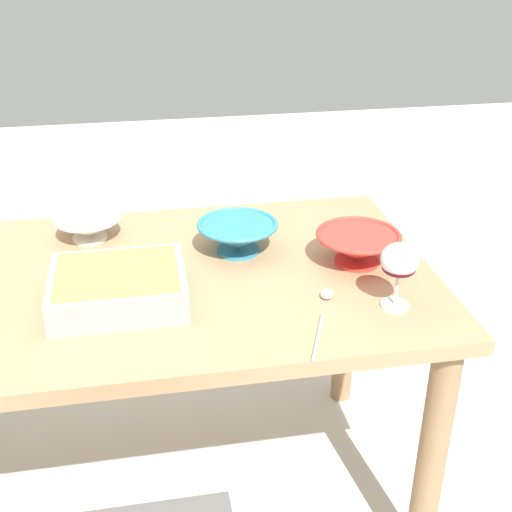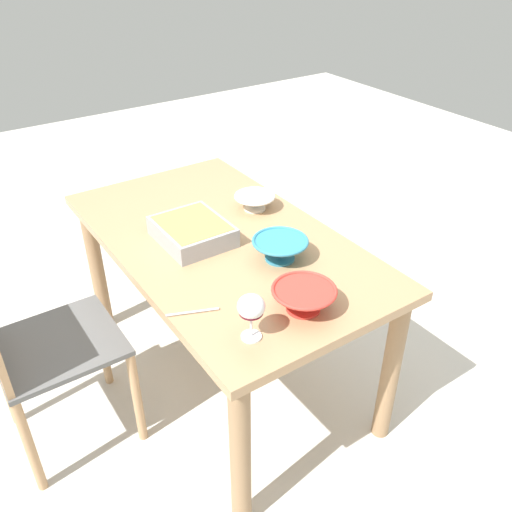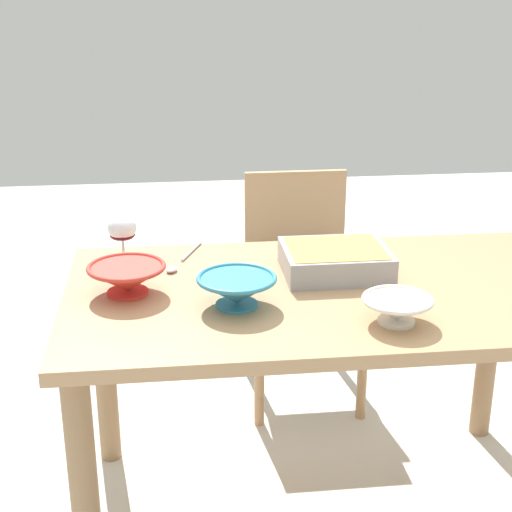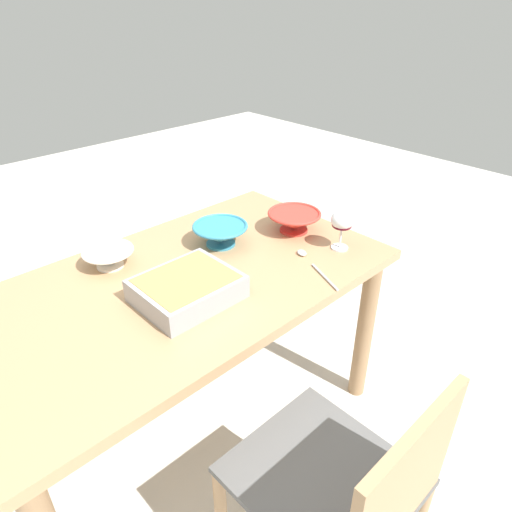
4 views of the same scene
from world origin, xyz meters
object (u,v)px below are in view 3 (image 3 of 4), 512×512
object	(u,v)px
serving_bowl	(127,278)
serving_spoon	(179,262)
dining_table	(325,323)
mixing_bowl	(237,289)
wine_glass	(122,231)
small_bowl	(397,308)
casserole_dish	(335,259)
chair	(300,273)

from	to	relation	value
serving_bowl	serving_spoon	distance (m)	0.25
dining_table	serving_spoon	bearing A→B (deg)	150.16
mixing_bowl	serving_spoon	xyz separation A→B (m)	(-0.14, 0.32, -0.04)
serving_bowl	mixing_bowl	bearing A→B (deg)	-21.99
dining_table	serving_spoon	size ratio (longest dim) A/B	5.39
wine_glass	serving_spoon	bearing A→B (deg)	-2.60
wine_glass	serving_spoon	world-z (taller)	wine_glass
small_bowl	serving_spoon	xyz separation A→B (m)	(-0.52, 0.47, -0.03)
wine_glass	casserole_dish	bearing A→B (deg)	-12.00
wine_glass	small_bowl	size ratio (longest dim) A/B	0.88
chair	serving_spoon	distance (m)	0.75
mixing_bowl	serving_spoon	size ratio (longest dim) A/B	0.79
chair	casserole_dish	size ratio (longest dim) A/B	2.81
serving_spoon	wine_glass	bearing A→B (deg)	177.40
dining_table	mixing_bowl	size ratio (longest dim) A/B	6.84
wine_glass	serving_bowl	world-z (taller)	wine_glass
chair	small_bowl	world-z (taller)	chair
serving_bowl	chair	bearing A→B (deg)	50.86
casserole_dish	serving_bowl	size ratio (longest dim) A/B	1.41
dining_table	chair	world-z (taller)	chair
wine_glass	serving_spoon	xyz separation A→B (m)	(0.16, -0.01, -0.10)
chair	serving_bowl	size ratio (longest dim) A/B	3.95
mixing_bowl	small_bowl	xyz separation A→B (m)	(0.38, -0.15, -0.01)
casserole_dish	serving_spoon	xyz separation A→B (m)	(-0.44, 0.12, -0.04)
chair	serving_spoon	world-z (taller)	chair
small_bowl	serving_bowl	size ratio (longest dim) A/B	0.83
dining_table	serving_spoon	world-z (taller)	serving_spoon
small_bowl	wine_glass	bearing A→B (deg)	145.28
chair	mixing_bowl	size ratio (longest dim) A/B	4.01
small_bowl	serving_spoon	size ratio (longest dim) A/B	0.67
dining_table	casserole_dish	xyz separation A→B (m)	(0.05, 0.11, 0.15)
dining_table	chair	distance (m)	0.77
chair	casserole_dish	xyz separation A→B (m)	(-0.01, -0.65, 0.30)
chair	small_bowl	xyz separation A→B (m)	(0.07, -1.00, 0.29)
wine_glass	serving_spoon	size ratio (longest dim) A/B	0.58
casserole_dish	wine_glass	bearing A→B (deg)	168.00
casserole_dish	serving_spoon	distance (m)	0.46
wine_glass	serving_bowl	distance (m)	0.22
dining_table	small_bowl	bearing A→B (deg)	-62.06
casserole_dish	mixing_bowl	xyz separation A→B (m)	(-0.30, -0.20, 0.00)
serving_spoon	small_bowl	bearing A→B (deg)	-41.77
small_bowl	casserole_dish	bearing A→B (deg)	103.03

